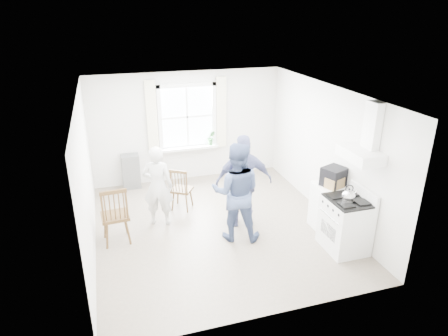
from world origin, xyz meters
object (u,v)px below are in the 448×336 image
(windsor_chair_a, at_px, (115,211))
(windsor_chair_b, at_px, (180,185))
(gas_stove, at_px, (345,224))
(person_right, at_px, (244,182))
(stereo_stack, at_px, (334,177))
(person_mid, at_px, (236,192))
(low_cabinet, at_px, (328,207))
(person_left, at_px, (158,186))

(windsor_chair_a, height_order, windsor_chair_b, windsor_chair_a)
(gas_stove, bearing_deg, person_right, 136.93)
(stereo_stack, height_order, person_right, person_right)
(person_mid, bearing_deg, stereo_stack, -166.33)
(windsor_chair_b, bearing_deg, low_cabinet, -31.16)
(stereo_stack, bearing_deg, person_left, 159.55)
(gas_stove, bearing_deg, stereo_stack, 80.51)
(windsor_chair_a, xyz_separation_m, person_left, (0.83, 0.53, 0.12))
(person_right, bearing_deg, stereo_stack, 167.91)
(gas_stove, relative_size, windsor_chair_a, 1.01)
(person_left, bearing_deg, windsor_chair_b, -120.12)
(gas_stove, relative_size, low_cabinet, 1.24)
(gas_stove, height_order, windsor_chair_b, gas_stove)
(windsor_chair_b, bearing_deg, windsor_chair_a, -144.50)
(gas_stove, height_order, stereo_stack, stereo_stack)
(stereo_stack, distance_m, windsor_chair_b, 3.03)
(windsor_chair_a, bearing_deg, person_mid, -10.33)
(windsor_chair_b, xyz_separation_m, person_mid, (0.76, -1.32, 0.35))
(low_cabinet, relative_size, stereo_stack, 1.82)
(windsor_chair_b, relative_size, person_right, 0.51)
(windsor_chair_b, height_order, person_right, person_right)
(low_cabinet, bearing_deg, person_right, 157.61)
(person_mid, bearing_deg, windsor_chair_b, -39.06)
(gas_stove, relative_size, person_mid, 0.61)
(windsor_chair_b, xyz_separation_m, person_left, (-0.49, -0.41, 0.23))
(stereo_stack, distance_m, person_right, 1.64)
(low_cabinet, distance_m, windsor_chair_a, 3.88)
(low_cabinet, height_order, person_left, person_left)
(stereo_stack, relative_size, person_right, 0.27)
(windsor_chair_a, height_order, person_left, person_left)
(gas_stove, distance_m, person_left, 3.46)
(gas_stove, relative_size, stereo_stack, 2.27)
(low_cabinet, distance_m, person_right, 1.65)
(windsor_chair_a, bearing_deg, stereo_stack, -8.92)
(person_left, bearing_deg, person_right, -178.04)
(person_right, bearing_deg, windsor_chair_b, -30.44)
(person_left, height_order, person_mid, person_mid)
(person_left, xyz_separation_m, person_right, (1.54, -0.51, 0.11))
(gas_stove, height_order, windsor_chair_a, gas_stove)
(gas_stove, xyz_separation_m, person_right, (-1.39, 1.30, 0.42))
(windsor_chair_a, bearing_deg, gas_stove, -18.77)
(windsor_chair_b, relative_size, person_left, 0.59)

